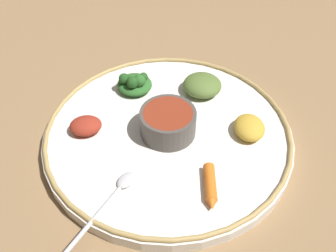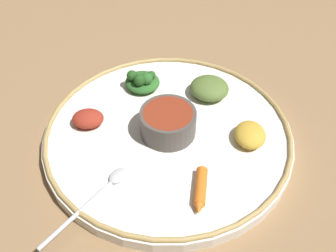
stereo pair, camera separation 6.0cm
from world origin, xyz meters
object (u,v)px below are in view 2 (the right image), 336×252
center_bowl (168,122)px  spoon (99,193)px  carrot_near_spoon (200,190)px  greens_pile (142,81)px

center_bowl → spoon: bearing=-167.5°
carrot_near_spoon → spoon: bearing=141.8°
spoon → carrot_near_spoon: carrot_near_spoon is taller
greens_pile → carrot_near_spoon: greens_pile is taller
spoon → carrot_near_spoon: bearing=-38.2°
center_bowl → carrot_near_spoon: size_ratio=1.37×
spoon → carrot_near_spoon: 0.15m
center_bowl → greens_pile: bearing=73.0°
spoon → greens_pile: bearing=38.5°
center_bowl → spoon: size_ratio=0.55×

